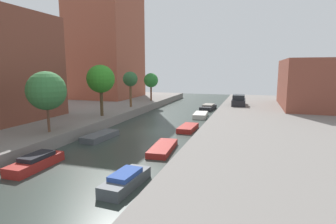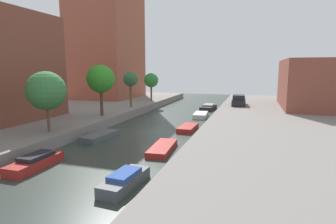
% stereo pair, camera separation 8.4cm
% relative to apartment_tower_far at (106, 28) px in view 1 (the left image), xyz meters
% --- Properties ---
extents(ground_plane, '(84.00, 84.00, 0.00)m').
position_rel_apartment_tower_far_xyz_m(ground_plane, '(16.00, -19.73, -13.20)').
color(ground_plane, '#2D3833').
extents(quay_left, '(20.00, 64.00, 1.00)m').
position_rel_apartment_tower_far_xyz_m(quay_left, '(1.00, -19.73, -12.70)').
color(quay_left, gray).
rests_on(quay_left, ground_plane).
extents(quay_right, '(20.00, 64.00, 1.00)m').
position_rel_apartment_tower_far_xyz_m(quay_right, '(31.00, -19.73, -12.70)').
color(quay_right, gray).
rests_on(quay_right, ground_plane).
extents(apartment_tower_far, '(10.00, 11.58, 24.40)m').
position_rel_apartment_tower_far_xyz_m(apartment_tower_far, '(0.00, 0.00, 0.00)').
color(apartment_tower_far, brown).
rests_on(apartment_tower_far, quay_left).
extents(low_block_right, '(10.00, 13.84, 6.36)m').
position_rel_apartment_tower_far_xyz_m(low_block_right, '(34.00, -3.48, -9.02)').
color(low_block_right, brown).
rests_on(low_block_right, quay_right).
extents(street_tree_1, '(3.12, 3.12, 4.95)m').
position_rel_apartment_tower_far_xyz_m(street_tree_1, '(9.49, -26.18, -8.82)').
color(street_tree_1, brown).
rests_on(street_tree_1, quay_left).
extents(street_tree_2, '(3.03, 3.03, 5.56)m').
position_rel_apartment_tower_far_xyz_m(street_tree_2, '(9.49, -17.98, -8.18)').
color(street_tree_2, '#4D3B25').
rests_on(street_tree_2, quay_left).
extents(street_tree_3, '(1.98, 1.98, 4.77)m').
position_rel_apartment_tower_far_xyz_m(street_tree_3, '(9.49, -10.54, -8.51)').
color(street_tree_3, brown).
rests_on(street_tree_3, quay_left).
extents(street_tree_4, '(2.30, 2.30, 4.45)m').
position_rel_apartment_tower_far_xyz_m(street_tree_4, '(9.49, -2.80, -8.93)').
color(street_tree_4, brown).
rests_on(street_tree_4, quay_left).
extents(parked_car, '(1.97, 4.35, 1.52)m').
position_rel_apartment_tower_far_xyz_m(parked_car, '(23.40, -4.44, -11.56)').
color(parked_car, black).
rests_on(parked_car, quay_right).
extents(moored_boat_left_1, '(1.33, 3.84, 0.86)m').
position_rel_apartment_tower_far_xyz_m(moored_boat_left_1, '(12.60, -31.04, -12.83)').
color(moored_boat_left_1, maroon).
rests_on(moored_boat_left_1, ground_plane).
extents(moored_boat_left_2, '(1.78, 3.95, 0.52)m').
position_rel_apartment_tower_far_xyz_m(moored_boat_left_2, '(12.66, -23.63, -12.94)').
color(moored_boat_left_2, '#4C5156').
rests_on(moored_boat_left_2, ground_plane).
extents(moored_boat_right_1, '(1.47, 3.60, 0.84)m').
position_rel_apartment_tower_far_xyz_m(moored_boat_right_1, '(19.18, -31.87, -12.83)').
color(moored_boat_right_1, '#4C5156').
rests_on(moored_boat_right_1, ground_plane).
extents(moored_boat_right_2, '(1.76, 4.30, 0.45)m').
position_rel_apartment_tower_far_xyz_m(moored_boat_right_2, '(19.02, -25.30, -12.98)').
color(moored_boat_right_2, maroon).
rests_on(moored_boat_right_2, ground_plane).
extents(moored_boat_right_3, '(1.52, 3.54, 0.49)m').
position_rel_apartment_tower_far_xyz_m(moored_boat_right_3, '(19.23, -17.96, -12.96)').
color(moored_boat_right_3, maroon).
rests_on(moored_boat_right_3, ground_plane).
extents(moored_boat_right_4, '(1.82, 3.79, 0.56)m').
position_rel_apartment_tower_far_xyz_m(moored_boat_right_4, '(19.02, -10.11, -12.92)').
color(moored_boat_right_4, beige).
rests_on(moored_boat_right_4, ground_plane).
extents(moored_boat_right_5, '(2.02, 4.34, 0.82)m').
position_rel_apartment_tower_far_xyz_m(moored_boat_right_5, '(18.92, -3.31, -12.84)').
color(moored_boat_right_5, '#232328').
rests_on(moored_boat_right_5, ground_plane).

